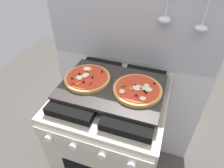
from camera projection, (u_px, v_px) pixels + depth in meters
name	position (u px, v px, depth m)	size (l,w,h in m)	color
kitchen_backsplash	(128.00, 71.00, 1.36)	(1.10, 0.09, 1.55)	silver
stove	(112.00, 139.00, 1.32)	(0.60, 0.64, 0.90)	beige
baking_tray	(112.00, 87.00, 1.03)	(0.54, 0.38, 0.02)	#2D2826
pizza_left	(87.00, 78.00, 1.06)	(0.25, 0.25, 0.03)	tan
pizza_right	(137.00, 90.00, 0.98)	(0.25, 0.25, 0.03)	tan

